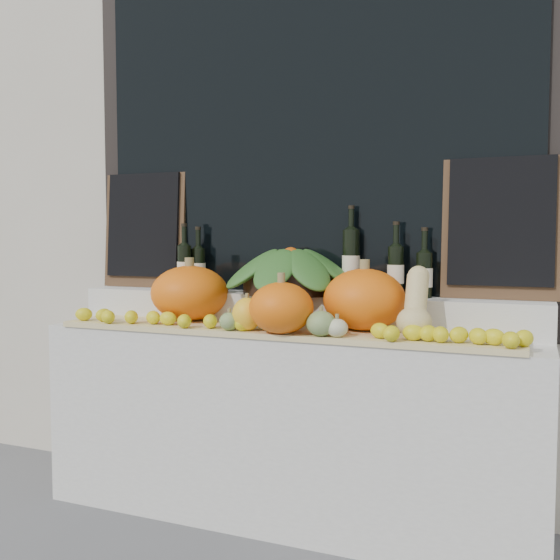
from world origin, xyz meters
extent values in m
cube|color=beige|center=(0.00, 2.25, 2.25)|extent=(7.00, 0.90, 4.50)
cube|color=black|center=(0.00, 1.80, 1.90)|extent=(2.40, 0.04, 2.10)
cube|color=black|center=(0.00, 1.77, 1.90)|extent=(2.20, 0.02, 2.00)
cube|color=silver|center=(0.00, 1.52, 0.44)|extent=(2.30, 0.55, 0.88)
cube|color=silver|center=(0.00, 1.68, 0.96)|extent=(2.30, 0.25, 0.16)
cube|color=tan|center=(0.00, 1.40, 0.89)|extent=(2.10, 0.32, 0.02)
ellipsoid|color=orange|center=(-0.50, 1.50, 1.04)|extent=(0.46, 0.46, 0.27)
ellipsoid|color=orange|center=(0.38, 1.51, 1.04)|extent=(0.40, 0.40, 0.27)
ellipsoid|color=orange|center=(0.07, 1.28, 1.01)|extent=(0.35, 0.35, 0.22)
ellipsoid|color=#DBC280|center=(0.61, 1.38, 0.97)|extent=(0.14, 0.14, 0.13)
cylinder|color=#DBC280|center=(0.61, 1.43, 1.08)|extent=(0.09, 0.14, 0.18)
sphere|color=#DBC280|center=(0.61, 1.47, 1.15)|extent=(0.09, 0.09, 0.09)
ellipsoid|color=#275C1B|center=(0.25, 1.28, 0.96)|extent=(0.12, 0.12, 0.11)
cylinder|color=olive|center=(0.25, 1.28, 1.02)|extent=(0.02, 0.02, 0.02)
ellipsoid|color=#275C1B|center=(-0.17, 1.28, 0.94)|extent=(0.09, 0.09, 0.08)
cylinder|color=olive|center=(-0.17, 1.28, 1.00)|extent=(0.02, 0.02, 0.02)
ellipsoid|color=beige|center=(0.10, 1.28, 0.94)|extent=(0.08, 0.08, 0.07)
cylinder|color=olive|center=(0.10, 1.28, 0.98)|extent=(0.02, 0.02, 0.02)
ellipsoid|color=yellow|center=(-0.10, 1.31, 0.98)|extent=(0.13, 0.13, 0.14)
cylinder|color=olive|center=(-0.10, 1.31, 1.06)|extent=(0.02, 0.02, 0.02)
ellipsoid|color=beige|center=(0.32, 1.28, 0.94)|extent=(0.09, 0.09, 0.08)
cylinder|color=olive|center=(0.32, 1.28, 0.99)|extent=(0.02, 0.02, 0.02)
cylinder|color=black|center=(-0.03, 1.66, 1.09)|extent=(0.46, 0.46, 0.10)
cylinder|color=black|center=(-0.61, 1.64, 1.15)|extent=(0.07, 0.07, 0.23)
cylinder|color=black|center=(-0.61, 1.64, 1.32)|extent=(0.03, 0.03, 0.10)
cylinder|color=#EFE3C7|center=(-0.61, 1.64, 1.14)|extent=(0.08, 0.08, 0.08)
cylinder|color=black|center=(-0.61, 1.64, 1.38)|extent=(0.03, 0.03, 0.02)
cylinder|color=black|center=(-0.56, 1.70, 1.15)|extent=(0.07, 0.07, 0.21)
cylinder|color=black|center=(-0.56, 1.70, 1.30)|extent=(0.03, 0.03, 0.10)
cylinder|color=#EFE3C7|center=(-0.56, 1.70, 1.14)|extent=(0.08, 0.08, 0.08)
cylinder|color=black|center=(-0.56, 1.70, 1.36)|extent=(0.03, 0.03, 0.02)
cylinder|color=black|center=(0.26, 1.72, 1.19)|extent=(0.08, 0.08, 0.31)
cylinder|color=black|center=(0.26, 1.72, 1.40)|extent=(0.03, 0.03, 0.10)
cylinder|color=#EFE3C7|center=(0.26, 1.72, 1.18)|extent=(0.08, 0.08, 0.08)
cylinder|color=black|center=(0.26, 1.72, 1.45)|extent=(0.03, 0.03, 0.02)
cylinder|color=black|center=(0.47, 1.68, 1.15)|extent=(0.07, 0.07, 0.23)
cylinder|color=black|center=(0.47, 1.68, 1.32)|extent=(0.03, 0.03, 0.10)
cylinder|color=#EFE3C7|center=(0.47, 1.68, 1.14)|extent=(0.08, 0.08, 0.08)
cylinder|color=black|center=(0.47, 1.68, 1.38)|extent=(0.03, 0.03, 0.02)
cylinder|color=black|center=(0.60, 1.69, 1.14)|extent=(0.07, 0.07, 0.20)
cylinder|color=black|center=(0.60, 1.69, 1.29)|extent=(0.03, 0.03, 0.10)
cylinder|color=#EFE3C7|center=(0.60, 1.69, 1.13)|extent=(0.08, 0.08, 0.08)
cylinder|color=black|center=(0.60, 1.69, 1.35)|extent=(0.03, 0.03, 0.02)
cube|color=#4C331E|center=(-0.92, 1.75, 1.35)|extent=(0.50, 0.06, 0.62)
cube|color=black|center=(-0.92, 1.73, 1.38)|extent=(0.44, 0.06, 0.56)
cube|color=#4C331E|center=(0.92, 1.75, 1.35)|extent=(0.50, 0.06, 0.62)
cube|color=black|center=(0.92, 1.73, 1.38)|extent=(0.44, 0.06, 0.56)
camera|label=1|loc=(1.05, -1.14, 1.31)|focal=40.00mm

